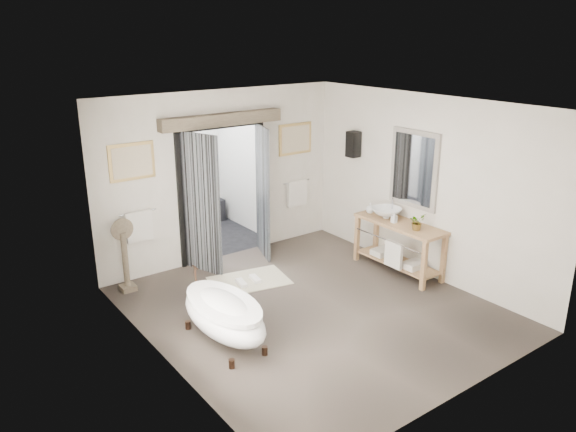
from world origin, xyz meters
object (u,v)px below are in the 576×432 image
object	(u,v)px
basin	(386,213)
rug	(249,281)
clawfoot_tub	(224,315)
vanity	(398,243)

from	to	relation	value
basin	rug	bearing A→B (deg)	139.10
rug	clawfoot_tub	bearing A→B (deg)	-132.63
rug	vanity	bearing A→B (deg)	-27.44
vanity	rug	world-z (taller)	vanity
basin	vanity	bearing A→B (deg)	-111.62
clawfoot_tub	basin	bearing A→B (deg)	8.71
rug	basin	bearing A→B (deg)	-20.65
rug	basin	distance (m)	2.51
clawfoot_tub	vanity	size ratio (longest dim) A/B	1.01
clawfoot_tub	rug	size ratio (longest dim) A/B	1.34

